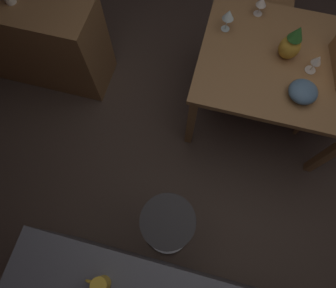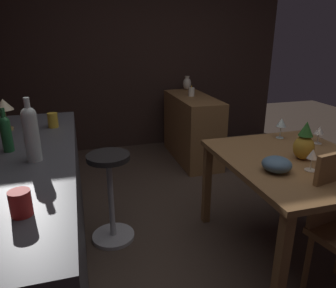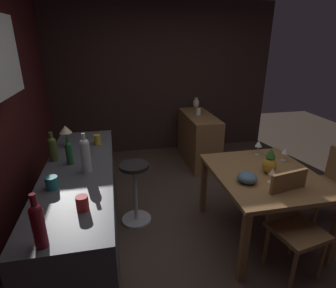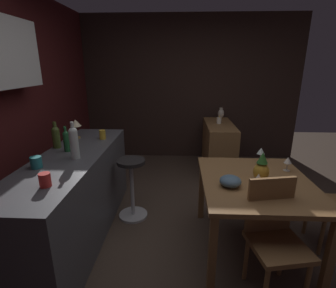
{
  "view_description": "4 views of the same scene",
  "coord_description": "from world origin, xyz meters",
  "px_view_note": "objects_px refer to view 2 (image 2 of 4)",
  "views": [
    {
      "loc": [
        0.3,
        1.0,
        2.38
      ],
      "look_at": [
        0.47,
        0.38,
        0.73
      ],
      "focal_mm": 30.94,
      "sensor_mm": 36.0,
      "label": 1
    },
    {
      "loc": [
        -1.85,
        1.0,
        1.57
      ],
      "look_at": [
        0.44,
        0.34,
        0.72
      ],
      "focal_mm": 33.89,
      "sensor_mm": 36.0,
      "label": 2
    },
    {
      "loc": [
        -2.3,
        1.0,
        1.98
      ],
      "look_at": [
        0.74,
        0.37,
        0.77
      ],
      "focal_mm": 29.05,
      "sensor_mm": 36.0,
      "label": 3
    },
    {
      "loc": [
        -2.3,
        0.28,
        1.75
      ],
      "look_at": [
        0.77,
        0.43,
        0.78
      ],
      "focal_mm": 27.25,
      "sensor_mm": 36.0,
      "label": 4
    }
  ],
  "objects_px": {
    "wine_glass_left": "(319,131)",
    "pineapple_centerpiece": "(304,143)",
    "bar_stool": "(111,195)",
    "fruit_bowl": "(277,164)",
    "wine_glass_center": "(312,155)",
    "cup_red": "(21,203)",
    "cup_mustard": "(53,120)",
    "counter_lamp": "(4,107)",
    "dining_table": "(296,171)",
    "wine_bottle_clear": "(31,132)",
    "wine_bottle_green": "(6,132)",
    "sideboard_cabinet": "(192,128)",
    "vase_ceramic_ivory": "(187,83)",
    "wine_glass_right": "(281,123)",
    "pillar_candle_tall": "(191,92)"
  },
  "relations": [
    {
      "from": "cup_mustard",
      "to": "wine_bottle_green",
      "type": "bearing_deg",
      "value": 153.47
    },
    {
      "from": "cup_red",
      "to": "pillar_candle_tall",
      "type": "xyz_separation_m",
      "value": [
        2.49,
        -1.61,
        -0.08
      ]
    },
    {
      "from": "pineapple_centerpiece",
      "to": "cup_red",
      "type": "distance_m",
      "value": 1.78
    },
    {
      "from": "dining_table",
      "to": "wine_bottle_clear",
      "type": "height_order",
      "value": "wine_bottle_clear"
    },
    {
      "from": "sideboard_cabinet",
      "to": "cup_mustard",
      "type": "xyz_separation_m",
      "value": [
        -1.23,
        1.56,
        0.54
      ]
    },
    {
      "from": "cup_red",
      "to": "cup_mustard",
      "type": "bearing_deg",
      "value": -2.58
    },
    {
      "from": "fruit_bowl",
      "to": "vase_ceramic_ivory",
      "type": "xyz_separation_m",
      "value": [
        2.55,
        -0.3,
        0.12
      ]
    },
    {
      "from": "vase_ceramic_ivory",
      "to": "wine_glass_right",
      "type": "bearing_deg",
      "value": -176.37
    },
    {
      "from": "vase_ceramic_ivory",
      "to": "wine_bottle_green",
      "type": "bearing_deg",
      "value": 138.98
    },
    {
      "from": "wine_glass_left",
      "to": "pillar_candle_tall",
      "type": "height_order",
      "value": "pillar_candle_tall"
    },
    {
      "from": "fruit_bowl",
      "to": "vase_ceramic_ivory",
      "type": "distance_m",
      "value": 2.57
    },
    {
      "from": "bar_stool",
      "to": "cup_mustard",
      "type": "bearing_deg",
      "value": 59.67
    },
    {
      "from": "wine_glass_center",
      "to": "fruit_bowl",
      "type": "bearing_deg",
      "value": 77.47
    },
    {
      "from": "bar_stool",
      "to": "pineapple_centerpiece",
      "type": "relative_size",
      "value": 2.69
    },
    {
      "from": "wine_glass_left",
      "to": "fruit_bowl",
      "type": "xyz_separation_m",
      "value": [
        -0.37,
        0.62,
        -0.06
      ]
    },
    {
      "from": "wine_glass_center",
      "to": "cup_red",
      "type": "relative_size",
      "value": 1.22
    },
    {
      "from": "wine_bottle_clear",
      "to": "sideboard_cabinet",
      "type": "bearing_deg",
      "value": -40.84
    },
    {
      "from": "bar_stool",
      "to": "wine_bottle_green",
      "type": "distance_m",
      "value": 0.9
    },
    {
      "from": "pineapple_centerpiece",
      "to": "wine_bottle_green",
      "type": "xyz_separation_m",
      "value": [
        0.26,
        1.88,
        0.16
      ]
    },
    {
      "from": "bar_stool",
      "to": "cup_mustard",
      "type": "height_order",
      "value": "cup_mustard"
    },
    {
      "from": "pineapple_centerpiece",
      "to": "wine_bottle_green",
      "type": "height_order",
      "value": "wine_bottle_green"
    },
    {
      "from": "fruit_bowl",
      "to": "pillar_candle_tall",
      "type": "height_order",
      "value": "pillar_candle_tall"
    },
    {
      "from": "wine_glass_right",
      "to": "cup_red",
      "type": "distance_m",
      "value": 2.07
    },
    {
      "from": "counter_lamp",
      "to": "bar_stool",
      "type": "bearing_deg",
      "value": -108.27
    },
    {
      "from": "sideboard_cabinet",
      "to": "wine_glass_right",
      "type": "bearing_deg",
      "value": -172.01
    },
    {
      "from": "cup_mustard",
      "to": "cup_red",
      "type": "distance_m",
      "value": 1.23
    },
    {
      "from": "counter_lamp",
      "to": "pillar_candle_tall",
      "type": "xyz_separation_m",
      "value": [
        1.24,
        -1.87,
        -0.2
      ]
    },
    {
      "from": "wine_glass_center",
      "to": "wine_bottle_green",
      "type": "height_order",
      "value": "wine_bottle_green"
    },
    {
      "from": "dining_table",
      "to": "wine_bottle_clear",
      "type": "relative_size",
      "value": 3.26
    },
    {
      "from": "counter_lamp",
      "to": "vase_ceramic_ivory",
      "type": "relative_size",
      "value": 1.23
    },
    {
      "from": "cup_mustard",
      "to": "pillar_candle_tall",
      "type": "bearing_deg",
      "value": -51.06
    },
    {
      "from": "bar_stool",
      "to": "sideboard_cabinet",
      "type": "bearing_deg",
      "value": -39.67
    },
    {
      "from": "counter_lamp",
      "to": "wine_bottle_green",
      "type": "bearing_deg",
      "value": -169.51
    },
    {
      "from": "fruit_bowl",
      "to": "cup_mustard",
      "type": "distance_m",
      "value": 1.61
    },
    {
      "from": "wine_glass_left",
      "to": "pineapple_centerpiece",
      "type": "height_order",
      "value": "pineapple_centerpiece"
    },
    {
      "from": "sideboard_cabinet",
      "to": "wine_glass_center",
      "type": "bearing_deg",
      "value": -179.81
    },
    {
      "from": "sideboard_cabinet",
      "to": "fruit_bowl",
      "type": "height_order",
      "value": "fruit_bowl"
    },
    {
      "from": "vase_ceramic_ivory",
      "to": "fruit_bowl",
      "type": "bearing_deg",
      "value": 173.39
    },
    {
      "from": "vase_ceramic_ivory",
      "to": "wine_glass_center",
      "type": "bearing_deg",
      "value": 178.27
    },
    {
      "from": "bar_stool",
      "to": "dining_table",
      "type": "bearing_deg",
      "value": -111.78
    },
    {
      "from": "vase_ceramic_ivory",
      "to": "pineapple_centerpiece",
      "type": "bearing_deg",
      "value": -180.0
    },
    {
      "from": "wine_glass_center",
      "to": "wine_bottle_clear",
      "type": "height_order",
      "value": "wine_bottle_clear"
    },
    {
      "from": "wine_bottle_clear",
      "to": "counter_lamp",
      "type": "xyz_separation_m",
      "value": [
        0.67,
        0.25,
        0.01
      ]
    },
    {
      "from": "bar_stool",
      "to": "fruit_bowl",
      "type": "xyz_separation_m",
      "value": [
        -0.63,
        -0.99,
        0.4
      ]
    },
    {
      "from": "dining_table",
      "to": "cup_mustard",
      "type": "distance_m",
      "value": 1.79
    },
    {
      "from": "fruit_bowl",
      "to": "vase_ceramic_ivory",
      "type": "relative_size",
      "value": 1.0
    },
    {
      "from": "wine_glass_center",
      "to": "counter_lamp",
      "type": "relative_size",
      "value": 0.63
    },
    {
      "from": "counter_lamp",
      "to": "vase_ceramic_ivory",
      "type": "height_order",
      "value": "counter_lamp"
    },
    {
      "from": "wine_glass_left",
      "to": "fruit_bowl",
      "type": "relative_size",
      "value": 0.75
    },
    {
      "from": "cup_red",
      "to": "wine_glass_center",
      "type": "bearing_deg",
      "value": -78.3
    }
  ]
}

